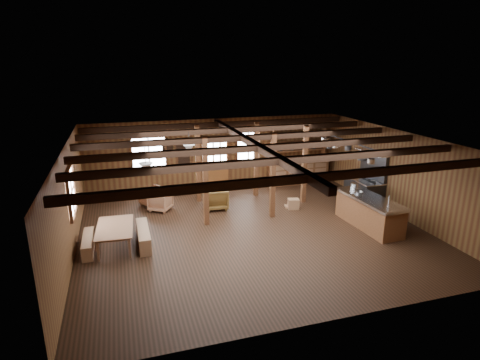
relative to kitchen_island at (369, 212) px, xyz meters
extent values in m
cube|color=black|center=(-3.55, 0.64, -0.49)|extent=(10.00, 9.00, 0.02)
cube|color=black|center=(-3.55, 0.64, 2.33)|extent=(10.00, 9.00, 0.02)
cube|color=#4F2916|center=(-8.56, 0.64, 0.92)|extent=(0.02, 9.00, 2.80)
cube|color=#4F2916|center=(1.46, 0.64, 0.92)|extent=(0.02, 9.00, 2.80)
cube|color=#4F2916|center=(-3.55, 5.15, 0.92)|extent=(10.00, 0.02, 2.80)
cube|color=#4F2916|center=(-3.55, -3.87, 0.92)|extent=(10.00, 0.02, 2.80)
cube|color=black|center=(-3.55, -2.86, 2.20)|extent=(9.80, 0.12, 0.18)
cube|color=black|center=(-3.55, -1.36, 2.20)|extent=(9.80, 0.12, 0.18)
cube|color=black|center=(-3.55, 0.14, 2.20)|extent=(9.80, 0.12, 0.18)
cube|color=black|center=(-3.55, 1.64, 2.20)|extent=(9.80, 0.12, 0.18)
cube|color=black|center=(-3.55, 3.14, 2.20)|extent=(9.80, 0.12, 0.18)
cube|color=black|center=(-3.55, 4.44, 2.20)|extent=(9.80, 0.12, 0.18)
cube|color=black|center=(-3.55, 0.64, 2.20)|extent=(0.18, 8.82, 0.18)
cube|color=#432113|center=(-4.75, 1.64, 0.92)|extent=(0.15, 0.15, 2.80)
cube|color=#432113|center=(-4.55, 3.84, 0.92)|extent=(0.15, 0.15, 2.80)
cube|color=#432113|center=(-2.55, 1.64, 0.92)|extent=(0.15, 0.15, 2.80)
cube|color=#432113|center=(-2.35, 3.84, 0.92)|extent=(0.15, 0.15, 2.80)
cube|color=#432113|center=(-0.95, 2.64, 0.92)|extent=(0.15, 0.15, 2.80)
cube|color=brown|center=(-3.55, 5.09, 0.07)|extent=(0.90, 0.06, 1.10)
cube|color=#432113|center=(-4.03, 5.09, 0.57)|extent=(0.06, 0.08, 2.10)
cube|color=#432113|center=(-3.07, 5.09, 0.57)|extent=(0.06, 0.08, 2.10)
cube|color=#432113|center=(-3.55, 5.09, 1.64)|extent=(1.02, 0.08, 0.06)
cube|color=white|center=(-3.55, 5.09, 1.07)|extent=(0.84, 0.02, 0.90)
cube|color=white|center=(-6.15, 5.10, 1.12)|extent=(1.20, 0.02, 1.20)
cube|color=#432113|center=(-6.15, 5.10, 1.12)|extent=(1.32, 0.06, 1.32)
cube|color=white|center=(-2.25, 5.10, 1.12)|extent=(0.90, 0.02, 1.20)
cube|color=#432113|center=(-2.25, 5.10, 1.12)|extent=(1.02, 0.06, 1.32)
cube|color=white|center=(-8.51, 1.14, 1.12)|extent=(0.02, 1.20, 1.20)
cube|color=#432113|center=(-8.51, 1.14, 1.12)|extent=(0.14, 1.24, 1.32)
cube|color=silver|center=(-4.85, 5.10, 1.32)|extent=(0.50, 0.03, 0.40)
cube|color=black|center=(-4.85, 5.09, 1.32)|extent=(0.55, 0.02, 0.45)
cube|color=silver|center=(-5.45, 5.10, 1.22)|extent=(0.35, 0.03, 0.45)
cube|color=black|center=(-5.45, 5.09, 1.22)|extent=(0.40, 0.02, 0.50)
cube|color=silver|center=(-4.85, 5.10, 0.82)|extent=(0.40, 0.03, 0.30)
cube|color=black|center=(-4.85, 5.09, 0.82)|extent=(0.45, 0.02, 0.35)
cube|color=brown|center=(-0.15, 4.84, -0.03)|extent=(2.50, 0.55, 0.90)
cube|color=#996745|center=(-0.15, 4.82, 0.45)|extent=(2.55, 0.60, 0.06)
cube|color=brown|center=(-0.15, 4.89, 0.92)|extent=(2.30, 0.35, 0.04)
cube|color=brown|center=(-0.15, 4.89, 1.27)|extent=(2.30, 0.35, 0.04)
cube|color=brown|center=(-0.15, 4.89, 1.62)|extent=(2.30, 0.35, 0.04)
cube|color=brown|center=(-1.30, 4.89, 1.27)|extent=(0.04, 0.35, 1.40)
cube|color=brown|center=(1.00, 4.89, 1.27)|extent=(0.04, 0.35, 1.40)
cylinder|color=#2F2F31|center=(-6.55, 0.64, 2.10)|extent=(0.02, 0.02, 0.45)
cone|color=white|center=(-6.55, 0.64, 1.77)|extent=(0.36, 0.36, 0.22)
cylinder|color=#2F2F31|center=(-5.05, 2.64, 2.10)|extent=(0.02, 0.02, 0.45)
cone|color=white|center=(-5.05, 2.64, 1.77)|extent=(0.36, 0.36, 0.22)
cylinder|color=#2F2F31|center=(-0.39, 0.94, 2.07)|extent=(0.04, 3.00, 0.04)
cylinder|color=#2F2F31|center=(-0.40, -0.41, 1.94)|extent=(0.01, 0.01, 0.27)
cylinder|color=silver|center=(-0.40, -0.41, 1.73)|extent=(0.20, 0.20, 0.14)
cylinder|color=#2F2F31|center=(-0.38, 0.04, 1.94)|extent=(0.01, 0.01, 0.27)
cylinder|color=#2F2F31|center=(-0.38, 0.04, 1.73)|extent=(0.27, 0.27, 0.14)
cylinder|color=#2F2F31|center=(-0.39, 0.49, 1.93)|extent=(0.01, 0.01, 0.29)
cylinder|color=silver|center=(-0.39, 0.49, 1.72)|extent=(0.21, 0.21, 0.14)
cylinder|color=#2F2F31|center=(-0.32, 0.94, 1.99)|extent=(0.01, 0.01, 0.17)
cylinder|color=#2F2F31|center=(-0.32, 0.94, 1.83)|extent=(0.20, 0.20, 0.14)
cylinder|color=#2F2F31|center=(-0.47, 1.39, 1.99)|extent=(0.01, 0.01, 0.17)
cylinder|color=silver|center=(-0.47, 1.39, 1.83)|extent=(0.22, 0.22, 0.14)
cylinder|color=#2F2F31|center=(-0.46, 1.84, 1.92)|extent=(0.01, 0.01, 0.30)
cylinder|color=#2F2F31|center=(-0.46, 1.84, 1.71)|extent=(0.19, 0.19, 0.14)
cylinder|color=#2F2F31|center=(-0.40, 2.29, 1.99)|extent=(0.01, 0.01, 0.17)
cylinder|color=silver|center=(-0.40, 2.29, 1.84)|extent=(0.24, 0.24, 0.14)
cube|color=brown|center=(0.00, 0.00, -0.05)|extent=(0.92, 2.44, 0.86)
cube|color=silver|center=(0.00, 0.00, 0.42)|extent=(1.00, 2.54, 0.08)
cylinder|color=#2F2F31|center=(0.00, -0.60, 0.42)|extent=(0.44, 0.44, 0.06)
cylinder|color=silver|center=(0.20, -0.60, 0.57)|extent=(0.03, 0.03, 0.30)
cube|color=#996745|center=(-1.59, 2.07, -0.30)|extent=(0.46, 0.37, 0.37)
cube|color=#2F2F31|center=(1.05, 1.88, -0.05)|extent=(0.77, 1.44, 0.86)
cube|color=silver|center=(1.05, 1.88, 0.41)|extent=(0.79, 1.46, 0.04)
cube|color=#2F2F31|center=(1.37, 1.88, 0.91)|extent=(0.12, 1.44, 0.96)
cube|color=silver|center=(1.25, 1.88, 1.39)|extent=(0.40, 1.54, 0.05)
imported|color=#8C5D40|center=(-7.45, 0.79, -0.18)|extent=(1.05, 1.76, 0.60)
cube|color=#996745|center=(-8.20, 0.79, -0.28)|extent=(0.27, 1.44, 0.40)
cube|color=#996745|center=(-6.74, 0.79, -0.25)|extent=(0.31, 1.67, 0.46)
imported|color=brown|center=(-6.22, 3.93, -0.15)|extent=(0.99, 0.99, 0.66)
imported|color=brown|center=(-4.15, 2.91, -0.11)|extent=(0.85, 0.87, 0.74)
imported|color=#996545|center=(-5.99, 3.30, -0.16)|extent=(0.94, 0.94, 0.63)
cylinder|color=silver|center=(0.07, 1.00, 0.54)|extent=(0.26, 0.26, 0.16)
imported|color=silver|center=(-0.09, 0.48, 0.49)|extent=(0.27, 0.27, 0.06)
camera|label=1|loc=(-7.15, -9.84, 4.48)|focal=30.00mm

